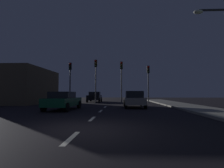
{
  "coord_description": "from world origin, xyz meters",
  "views": [
    {
      "loc": [
        1.4,
        -6.22,
        1.28
      ],
      "look_at": [
        0.37,
        15.95,
        2.45
      ],
      "focal_mm": 28.18,
      "sensor_mm": 36.0,
      "label": 1
    }
  ],
  "objects_px": {
    "traffic_signal_far_right": "(148,77)",
    "traffic_signal_center_left": "(96,73)",
    "street_lamp_right": "(222,49)",
    "car_oncoming_far": "(95,97)",
    "traffic_signal_center_right": "(121,74)",
    "traffic_signal_far_left": "(70,75)",
    "car_stopped_ahead": "(134,99)",
    "car_adjacent_lane": "(63,100)"
  },
  "relations": [
    {
      "from": "car_oncoming_far",
      "to": "traffic_signal_far_left",
      "type": "bearing_deg",
      "value": -120.32
    },
    {
      "from": "traffic_signal_center_left",
      "to": "traffic_signal_far_right",
      "type": "height_order",
      "value": "traffic_signal_center_left"
    },
    {
      "from": "car_stopped_ahead",
      "to": "car_oncoming_far",
      "type": "xyz_separation_m",
      "value": [
        -5.02,
        9.75,
        0.02
      ]
    },
    {
      "from": "traffic_signal_center_right",
      "to": "car_oncoming_far",
      "type": "relative_size",
      "value": 1.12
    },
    {
      "from": "traffic_signal_far_left",
      "to": "car_stopped_ahead",
      "type": "bearing_deg",
      "value": -36.03
    },
    {
      "from": "traffic_signal_far_right",
      "to": "car_oncoming_far",
      "type": "relative_size",
      "value": 1.01
    },
    {
      "from": "traffic_signal_far_right",
      "to": "car_adjacent_lane",
      "type": "distance_m",
      "value": 11.68
    },
    {
      "from": "car_oncoming_far",
      "to": "street_lamp_right",
      "type": "bearing_deg",
      "value": -57.28
    },
    {
      "from": "traffic_signal_center_right",
      "to": "street_lamp_right",
      "type": "xyz_separation_m",
      "value": [
        5.89,
        -11.01,
        0.31
      ]
    },
    {
      "from": "traffic_signal_far_right",
      "to": "traffic_signal_center_left",
      "type": "bearing_deg",
      "value": 179.99
    },
    {
      "from": "traffic_signal_center_right",
      "to": "traffic_signal_far_right",
      "type": "distance_m",
      "value": 3.31
    },
    {
      "from": "street_lamp_right",
      "to": "car_adjacent_lane",
      "type": "bearing_deg",
      "value": 165.25
    },
    {
      "from": "car_oncoming_far",
      "to": "street_lamp_right",
      "type": "xyz_separation_m",
      "value": [
        9.82,
        -15.29,
        3.16
      ]
    },
    {
      "from": "car_oncoming_far",
      "to": "traffic_signal_center_left",
      "type": "bearing_deg",
      "value": -80.33
    },
    {
      "from": "car_stopped_ahead",
      "to": "car_oncoming_far",
      "type": "height_order",
      "value": "car_oncoming_far"
    },
    {
      "from": "traffic_signal_far_right",
      "to": "car_adjacent_lane",
      "type": "bearing_deg",
      "value": -133.62
    },
    {
      "from": "traffic_signal_center_left",
      "to": "street_lamp_right",
      "type": "height_order",
      "value": "street_lamp_right"
    },
    {
      "from": "traffic_signal_far_left",
      "to": "car_stopped_ahead",
      "type": "distance_m",
      "value": 9.72
    },
    {
      "from": "car_adjacent_lane",
      "to": "street_lamp_right",
      "type": "bearing_deg",
      "value": -14.75
    },
    {
      "from": "traffic_signal_far_left",
      "to": "car_stopped_ahead",
      "type": "xyz_separation_m",
      "value": [
        7.53,
        -5.47,
        -2.83
      ]
    },
    {
      "from": "traffic_signal_center_right",
      "to": "traffic_signal_far_right",
      "type": "height_order",
      "value": "traffic_signal_center_right"
    },
    {
      "from": "traffic_signal_far_left",
      "to": "car_adjacent_lane",
      "type": "distance_m",
      "value": 8.93
    },
    {
      "from": "traffic_signal_center_right",
      "to": "car_adjacent_lane",
      "type": "bearing_deg",
      "value": -118.99
    },
    {
      "from": "car_oncoming_far",
      "to": "street_lamp_right",
      "type": "height_order",
      "value": "street_lamp_right"
    },
    {
      "from": "traffic_signal_far_right",
      "to": "car_stopped_ahead",
      "type": "relative_size",
      "value": 1.06
    },
    {
      "from": "traffic_signal_center_left",
      "to": "car_adjacent_lane",
      "type": "distance_m",
      "value": 8.91
    },
    {
      "from": "car_stopped_ahead",
      "to": "street_lamp_right",
      "type": "height_order",
      "value": "street_lamp_right"
    },
    {
      "from": "traffic_signal_far_left",
      "to": "traffic_signal_center_right",
      "type": "height_order",
      "value": "traffic_signal_center_right"
    },
    {
      "from": "car_stopped_ahead",
      "to": "car_adjacent_lane",
      "type": "xyz_separation_m",
      "value": [
        -5.66,
        -2.78,
        -0.02
      ]
    },
    {
      "from": "traffic_signal_center_left",
      "to": "street_lamp_right",
      "type": "relative_size",
      "value": 0.85
    },
    {
      "from": "traffic_signal_far_right",
      "to": "traffic_signal_center_right",
      "type": "bearing_deg",
      "value": 179.98
    },
    {
      "from": "car_stopped_ahead",
      "to": "traffic_signal_center_right",
      "type": "bearing_deg",
      "value": 101.26
    },
    {
      "from": "car_adjacent_lane",
      "to": "car_stopped_ahead",
      "type": "bearing_deg",
      "value": 26.14
    },
    {
      "from": "car_stopped_ahead",
      "to": "traffic_signal_center_left",
      "type": "bearing_deg",
      "value": 128.11
    },
    {
      "from": "traffic_signal_far_left",
      "to": "traffic_signal_center_right",
      "type": "relative_size",
      "value": 0.99
    },
    {
      "from": "traffic_signal_center_left",
      "to": "traffic_signal_far_right",
      "type": "relative_size",
      "value": 1.17
    },
    {
      "from": "traffic_signal_center_left",
      "to": "car_oncoming_far",
      "type": "distance_m",
      "value": 5.29
    },
    {
      "from": "car_stopped_ahead",
      "to": "car_adjacent_lane",
      "type": "bearing_deg",
      "value": -153.86
    },
    {
      "from": "traffic_signal_center_left",
      "to": "car_oncoming_far",
      "type": "relative_size",
      "value": 1.18
    },
    {
      "from": "traffic_signal_center_right",
      "to": "car_oncoming_far",
      "type": "height_order",
      "value": "traffic_signal_center_right"
    },
    {
      "from": "traffic_signal_far_left",
      "to": "car_oncoming_far",
      "type": "relative_size",
      "value": 1.11
    },
    {
      "from": "street_lamp_right",
      "to": "car_stopped_ahead",
      "type": "bearing_deg",
      "value": 130.93
    }
  ]
}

